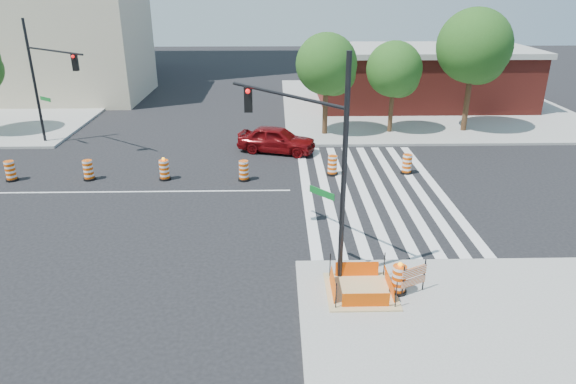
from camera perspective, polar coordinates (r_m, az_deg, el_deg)
name	(u,v)px	position (r m, az deg, el deg)	size (l,w,h in m)	color
ground	(144,192)	(25.44, -15.73, 0.03)	(120.00, 120.00, 0.00)	black
sidewalk_ne	(420,105)	(43.44, 14.42, 9.36)	(22.00, 22.00, 0.15)	gray
crosswalk_east	(372,190)	(25.06, 9.30, 0.27)	(6.75, 13.50, 0.01)	silver
lane_centerline	(144,192)	(25.44, -15.73, 0.04)	(14.00, 0.12, 0.01)	silver
excavation_pit	(361,290)	(16.73, 8.09, -10.71)	(2.20, 2.20, 0.90)	tan
brick_storefront	(422,77)	(43.02, 14.71, 12.27)	(16.50, 8.50, 4.60)	maroon
beige_midrise	(55,38)	(48.63, -24.46, 15.35)	(14.00, 10.00, 10.00)	#BEB291
red_coupe	(277,139)	(30.10, -1.27, 5.87)	(1.83, 4.54, 1.55)	#62080B
signal_pole_se	(309,141)	(16.63, 2.39, 5.66)	(3.73, 4.29, 7.35)	black
signal_pole_nw	(46,73)	(33.21, -25.28, 11.89)	(4.41, 3.46, 7.25)	black
pit_drum	(399,280)	(16.71, 12.21, -9.54)	(0.56, 0.56, 1.09)	black
barricade	(414,276)	(16.69, 13.82, -9.09)	(0.86, 0.47, 1.11)	#DC4A04
tree_north_c	(327,68)	(32.88, 4.35, 13.62)	(3.82, 3.82, 6.49)	#382314
tree_north_d	(394,72)	(33.96, 11.74, 12.90)	(3.50, 3.50, 5.95)	#382314
tree_north_e	(474,50)	(35.45, 19.99, 14.60)	(4.66, 4.66, 7.92)	#382314
median_drum_1	(11,172)	(29.24, -28.45, 2.01)	(0.60, 0.60, 1.02)	black
median_drum_2	(88,171)	(27.72, -21.30, 2.22)	(0.60, 0.60, 1.02)	black
median_drum_3	(164,170)	(26.58, -13.57, 2.35)	(0.60, 0.60, 1.18)	black
median_drum_4	(244,171)	(25.84, -4.93, 2.31)	(0.60, 0.60, 1.02)	black
median_drum_5	(332,166)	(26.61, 4.96, 2.90)	(0.60, 0.60, 1.02)	black
median_drum_6	(407,165)	(27.40, 13.07, 2.97)	(0.60, 0.60, 1.02)	black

